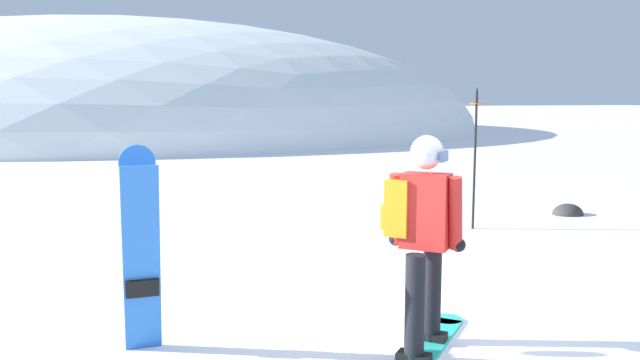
% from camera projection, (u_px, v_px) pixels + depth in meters
% --- Properties ---
extents(ground_plane, '(300.00, 300.00, 0.00)m').
position_uv_depth(ground_plane, '(441.00, 338.00, 5.28)').
color(ground_plane, white).
extents(ridge_peak_main, '(42.97, 38.67, 13.20)m').
position_uv_depth(ridge_peak_main, '(130.00, 131.00, 39.17)').
color(ridge_peak_main, white).
rests_on(ridge_peak_main, ground).
extents(snowboarder_main, '(1.37, 1.40, 1.71)m').
position_uv_depth(snowboarder_main, '(421.00, 238.00, 4.88)').
color(snowboarder_main, '#23B7A3').
rests_on(snowboarder_main, ground).
extents(spare_snowboard, '(0.28, 0.31, 1.64)m').
position_uv_depth(spare_snowboard, '(141.00, 250.00, 4.88)').
color(spare_snowboard, blue).
rests_on(spare_snowboard, ground).
extents(piste_marker_near, '(0.20, 0.20, 2.17)m').
position_uv_depth(piste_marker_near, '(475.00, 149.00, 9.57)').
color(piste_marker_near, black).
rests_on(piste_marker_near, ground).
extents(rock_dark, '(0.54, 0.46, 0.38)m').
position_uv_depth(rock_dark, '(568.00, 215.00, 10.91)').
color(rock_dark, '#383333').
rests_on(rock_dark, ground).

